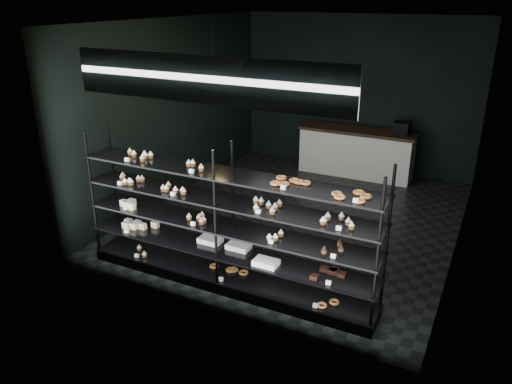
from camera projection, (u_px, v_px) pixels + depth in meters
room at (304, 126)px, 7.98m from camera, size 5.01×6.01×3.20m
display_shelf at (224, 242)px, 6.35m from camera, size 4.00×0.50×1.91m
signage at (203, 79)px, 5.13m from camera, size 3.30×0.05×0.50m
pendant_lamp at (214, 78)px, 7.06m from camera, size 0.33×0.33×0.89m
service_counter at (357, 152)px, 10.37m from camera, size 2.39×0.65×1.23m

